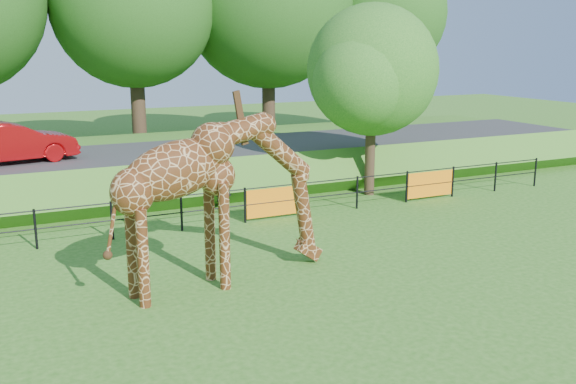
% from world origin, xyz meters
% --- Properties ---
extents(ground, '(90.00, 90.00, 0.00)m').
position_xyz_m(ground, '(0.00, 0.00, 0.00)').
color(ground, '#2C6619').
rests_on(ground, ground).
extents(giraffe, '(5.50, 1.79, 3.87)m').
position_xyz_m(giraffe, '(-0.32, 3.51, 1.93)').
color(giraffe, '#4E2710').
rests_on(giraffe, ground).
extents(perimeter_fence, '(28.07, 0.10, 1.10)m').
position_xyz_m(perimeter_fence, '(0.00, 8.00, 0.55)').
color(perimeter_fence, black).
rests_on(perimeter_fence, ground).
extents(embankment, '(40.00, 9.00, 1.30)m').
position_xyz_m(embankment, '(0.00, 15.50, 0.65)').
color(embankment, '#2C6619').
rests_on(embankment, ground).
extents(road, '(40.00, 5.00, 0.12)m').
position_xyz_m(road, '(0.00, 14.00, 1.36)').
color(road, '#29292C').
rests_on(road, embankment).
extents(car_red, '(4.37, 2.22, 1.37)m').
position_xyz_m(car_red, '(-4.17, 13.64, 2.11)').
color(car_red, '#A80C0F').
rests_on(car_red, road).
extents(visitor, '(0.62, 0.50, 1.48)m').
position_xyz_m(visitor, '(1.93, 9.79, 0.74)').
color(visitor, black).
rests_on(visitor, ground).
extents(tree_east, '(5.40, 4.71, 6.76)m').
position_xyz_m(tree_east, '(7.60, 9.63, 4.28)').
color(tree_east, '#362518').
rests_on(tree_east, ground).
extents(bg_tree_line, '(37.30, 8.80, 11.82)m').
position_xyz_m(bg_tree_line, '(1.89, 22.00, 7.19)').
color(bg_tree_line, '#362518').
rests_on(bg_tree_line, ground).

